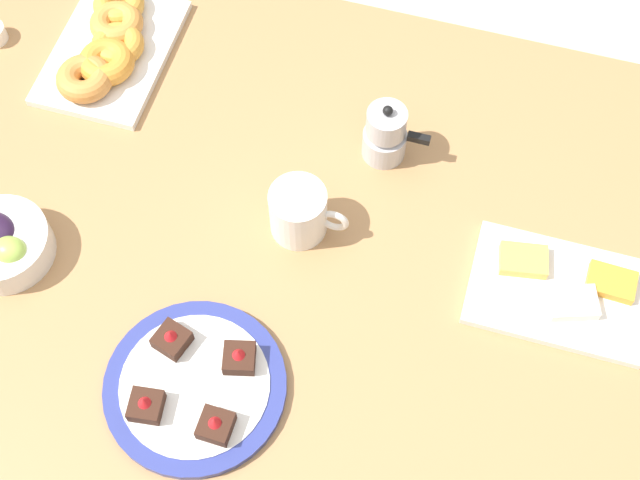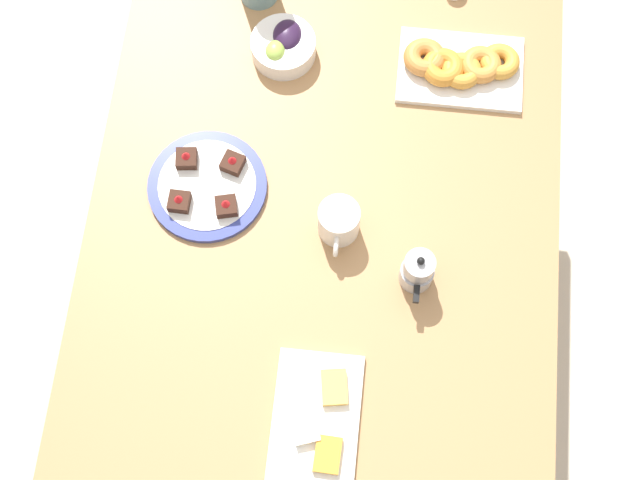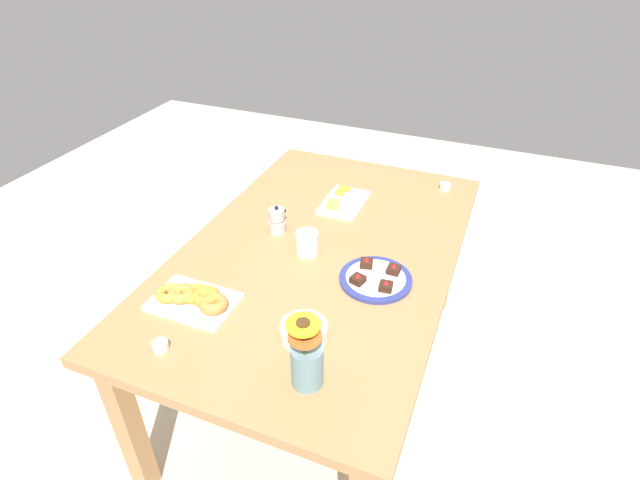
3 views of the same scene
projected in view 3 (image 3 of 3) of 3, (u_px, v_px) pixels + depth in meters
ground_plane at (320, 377)px, 2.33m from camera, size 6.00×6.00×0.00m
dining_table at (320, 266)px, 1.96m from camera, size 1.60×1.00×0.74m
coffee_mug at (307, 243)px, 1.87m from camera, size 0.12×0.09×0.09m
grape_bowl at (304, 331)px, 1.51m from camera, size 0.15×0.15×0.07m
cheese_platter at (344, 201)px, 2.19m from camera, size 0.26×0.17×0.03m
croissant_platter at (194, 298)px, 1.64m from camera, size 0.19×0.29×0.05m
jam_cup_honey at (160, 346)px, 1.48m from camera, size 0.05×0.05×0.03m
jam_cup_berry at (445, 186)px, 2.30m from camera, size 0.05×0.05×0.03m
dessert_plate at (376, 278)px, 1.75m from camera, size 0.26×0.26×0.05m
flower_vase at (307, 361)px, 1.34m from camera, size 0.11×0.09×0.24m
moka_pot at (277, 221)px, 1.99m from camera, size 0.11×0.07×0.12m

